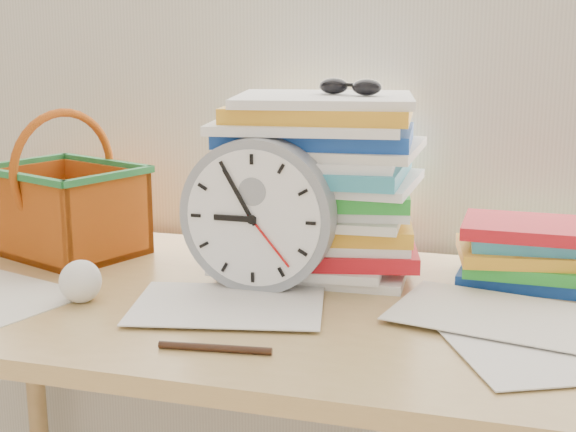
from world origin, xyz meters
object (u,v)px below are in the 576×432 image
(paper_stack, at_px, (317,183))
(book_stack, at_px, (529,253))
(clock, at_px, (258,215))
(basket, at_px, (65,184))
(desk, at_px, (255,337))

(paper_stack, bearing_deg, book_stack, 1.84)
(book_stack, bearing_deg, clock, -159.31)
(paper_stack, distance_m, book_stack, 0.40)
(book_stack, relative_size, basket, 0.93)
(desk, distance_m, book_stack, 0.50)
(basket, bearing_deg, clock, 6.29)
(clock, relative_size, basket, 0.94)
(book_stack, height_order, basket, basket)
(desk, xyz_separation_m, basket, (-0.44, 0.15, 0.22))
(paper_stack, distance_m, clock, 0.17)
(desk, xyz_separation_m, book_stack, (0.44, 0.20, 0.13))
(book_stack, bearing_deg, paper_stack, -178.16)
(desk, bearing_deg, paper_stack, 72.44)
(clock, xyz_separation_m, book_stack, (0.44, 0.17, -0.08))
(paper_stack, height_order, basket, paper_stack)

